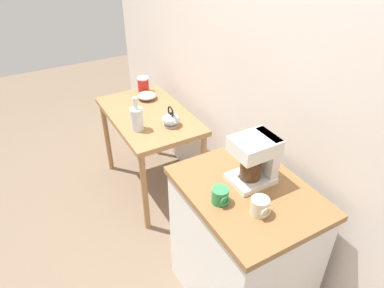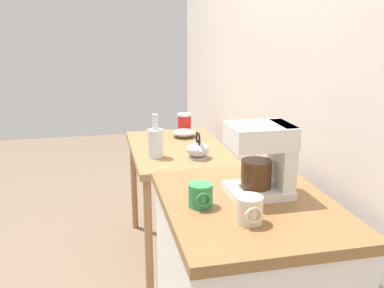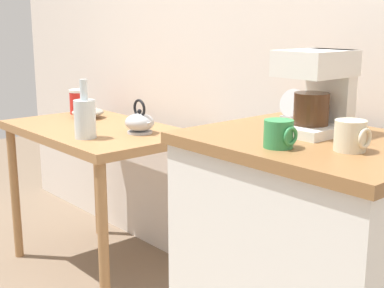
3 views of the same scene
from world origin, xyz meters
The scene contains 12 objects.
ground_plane centered at (0.00, 0.00, 0.00)m, with size 8.00×8.00×0.00m, color #7A6651.
back_wall centered at (0.10, 0.42, 1.40)m, with size 4.40×0.10×2.80m, color silver.
wooden_table centered at (-0.65, 0.00, 0.64)m, with size 0.94×0.58×0.73m.
kitchen_counter centered at (0.59, 0.02, 0.44)m, with size 0.76×0.59×0.88m.
bowl_stoneware centered at (-0.89, 0.09, 0.76)m, with size 0.16×0.16×0.05m.
teakettle centered at (-0.40, 0.07, 0.78)m, with size 0.16×0.13×0.15m.
glass_carafe_vase centered at (-0.47, -0.16, 0.82)m, with size 0.09×0.09×0.25m.
canister_enamel centered at (-1.04, 0.12, 0.80)m, with size 0.10×0.10×0.13m.
coffee_maker centered at (0.54, 0.09, 1.02)m, with size 0.18×0.22×0.26m.
mug_tall_green centered at (0.59, -0.16, 0.92)m, with size 0.09×0.08×0.08m.
mug_small_cream centered at (0.75, -0.04, 0.92)m, with size 0.09×0.09×0.09m.
table_clock centered at (0.36, 0.19, 0.93)m, with size 0.10×0.05×0.11m.
Camera 1 is at (1.63, -0.90, 2.07)m, focal length 33.00 mm.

